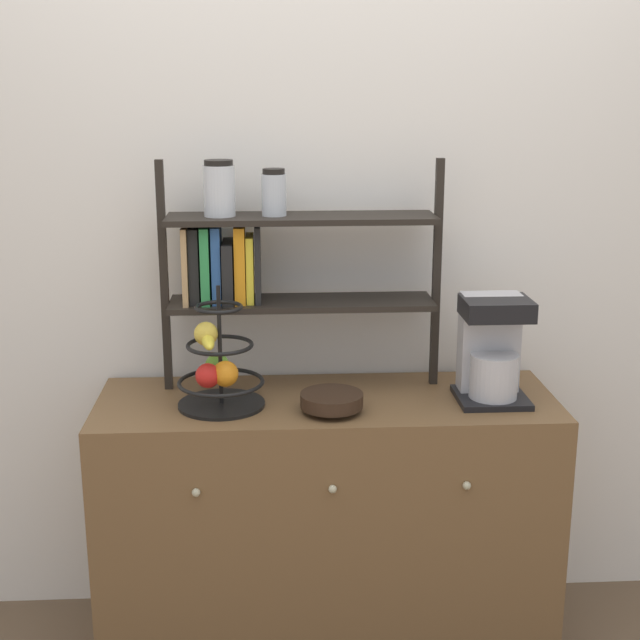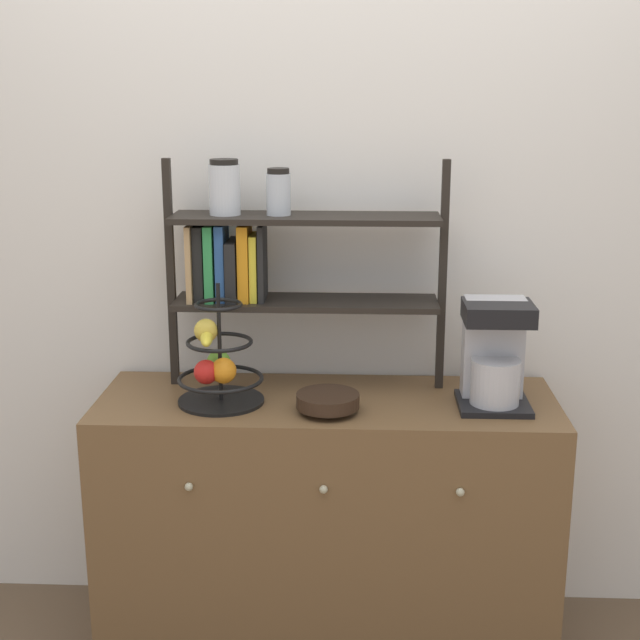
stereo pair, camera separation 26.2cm
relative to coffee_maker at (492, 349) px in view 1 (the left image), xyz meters
name	(u,v)px [view 1 (the left image)]	position (x,y,z in m)	size (l,w,h in m)	color
wall_back	(321,225)	(-0.49, 0.31, 0.33)	(7.00, 0.05, 2.60)	silver
sideboard	(327,521)	(-0.49, 0.02, -0.56)	(1.39, 0.50, 0.81)	brown
coffee_maker	(492,349)	(0.00, 0.00, 0.00)	(0.21, 0.20, 0.32)	black
fruit_stand	(218,367)	(-0.81, -0.02, -0.03)	(0.26, 0.26, 0.36)	black
wooden_bowl	(332,401)	(-0.48, -0.09, -0.12)	(0.18, 0.18, 0.06)	black
shelf_hutch	(259,254)	(-0.69, 0.15, 0.27)	(0.86, 0.20, 0.71)	black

